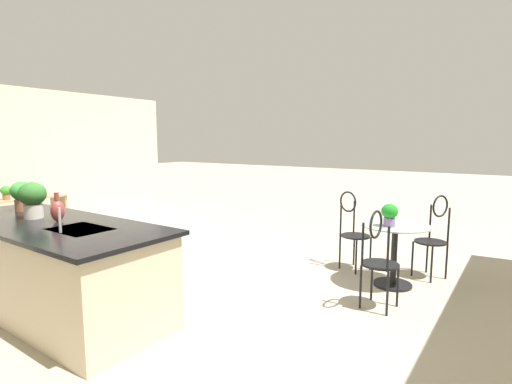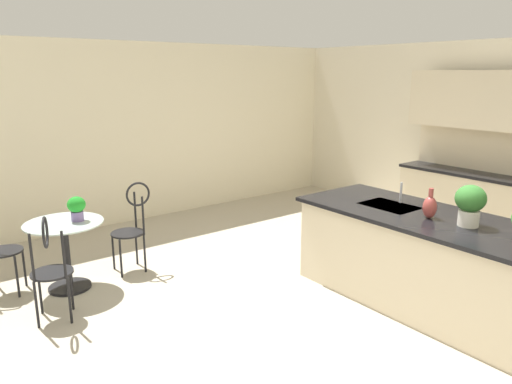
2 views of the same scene
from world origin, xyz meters
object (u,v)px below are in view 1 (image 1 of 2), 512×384
at_px(writing_desk, 26,210).
at_px(potted_plant_on_table, 390,214).
at_px(potted_plant_counter_far, 22,194).
at_px(chair_by_island, 353,227).
at_px(bistro_table, 394,249).
at_px(potted_plant_counter_near, 33,198).
at_px(potted_plant_on_desk, 6,192).
at_px(chair_toward_desk, 378,255).
at_px(vase_on_counter, 57,210).
at_px(chair_near_window, 434,233).

xyz_separation_m(writing_desk, potted_plant_on_table, (-5.92, -1.25, 0.38)).
height_order(potted_plant_on_table, potted_plant_counter_far, potted_plant_counter_far).
bearing_deg(chair_by_island, bistro_table, 153.25).
bearing_deg(bistro_table, potted_plant_counter_far, 36.19).
xyz_separation_m(potted_plant_counter_near, potted_plant_counter_far, (0.55, -0.14, -0.02)).
relative_size(potted_plant_on_table, potted_plant_on_desk, 1.13).
bearing_deg(potted_plant_counter_far, bistro_table, -143.81).
xyz_separation_m(chair_toward_desk, potted_plant_counter_far, (3.51, 1.77, 0.54)).
height_order(potted_plant_on_table, vase_on_counter, vase_on_counter).
relative_size(bistro_table, chair_toward_desk, 0.77).
bearing_deg(vase_on_counter, writing_desk, -19.72).
relative_size(chair_by_island, chair_toward_desk, 1.00).
relative_size(potted_plant_counter_near, potted_plant_on_desk, 1.62).
distance_m(writing_desk, potted_plant_on_desk, 0.52).
bearing_deg(writing_desk, potted_plant_on_desk, 108.92).
xyz_separation_m(bistro_table, potted_plant_counter_far, (3.46, 2.53, 0.66)).
distance_m(chair_by_island, chair_toward_desk, 1.29).
relative_size(chair_toward_desk, writing_desk, 0.87).
height_order(chair_toward_desk, potted_plant_on_desk, chair_toward_desk).
bearing_deg(potted_plant_on_table, writing_desk, 11.94).
distance_m(chair_by_island, potted_plant_counter_near, 3.80).
height_order(bistro_table, potted_plant_counter_near, potted_plant_counter_near).
relative_size(bistro_table, potted_plant_counter_near, 2.14).
bearing_deg(potted_plant_counter_far, potted_plant_on_desk, -18.40).
relative_size(chair_near_window, potted_plant_counter_near, 2.78).
relative_size(writing_desk, vase_on_counter, 4.17).
bearing_deg(chair_toward_desk, writing_desk, 5.95).
relative_size(chair_toward_desk, potted_plant_on_table, 4.00).
xyz_separation_m(chair_toward_desk, writing_desk, (6.01, 0.63, -0.06)).
bearing_deg(potted_plant_counter_near, chair_toward_desk, -147.18).
xyz_separation_m(chair_by_island, vase_on_counter, (1.92, 2.93, 0.46)).
relative_size(potted_plant_on_table, potted_plant_counter_near, 0.70).
distance_m(bistro_table, potted_plant_on_table, 0.46).
bearing_deg(chair_by_island, potted_plant_counter_far, 45.37).
relative_size(chair_near_window, vase_on_counter, 3.62).
bearing_deg(chair_toward_desk, chair_by_island, -57.45).
xyz_separation_m(bistro_table, potted_plant_on_desk, (5.84, 1.74, 0.43)).
bearing_deg(vase_on_counter, potted_plant_counter_near, 10.39).
relative_size(chair_by_island, potted_plant_counter_near, 2.78).
bearing_deg(writing_desk, bistro_table, -166.88).
relative_size(potted_plant_counter_far, potted_plant_on_desk, 1.45).
relative_size(chair_toward_desk, vase_on_counter, 3.62).
bearing_deg(chair_near_window, chair_by_island, 15.89).
bearing_deg(vase_on_counter, chair_toward_desk, -144.74).
height_order(bistro_table, vase_on_counter, vase_on_counter).
bearing_deg(potted_plant_counter_far, chair_toward_desk, -153.26).
relative_size(chair_near_window, potted_plant_on_table, 4.00).
relative_size(bistro_table, potted_plant_on_desk, 3.46).
bearing_deg(potted_plant_on_desk, potted_plant_counter_far, 161.60).
bearing_deg(chair_by_island, potted_plant_on_table, 142.91).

